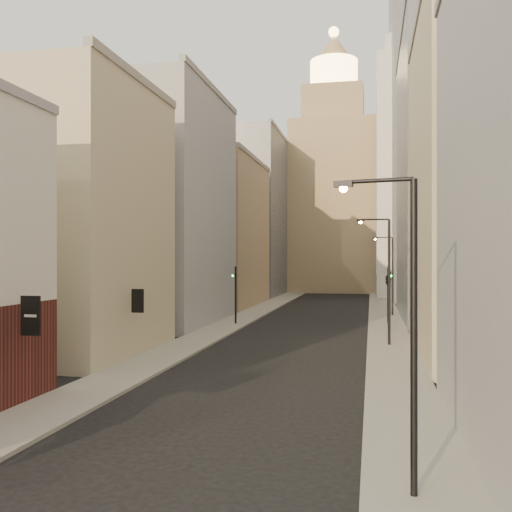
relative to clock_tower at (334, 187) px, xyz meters
The scene contains 16 objects.
sidewalk_left 41.32m from the clock_tower, 98.46° to the right, with size 3.00×140.00×0.15m, color gray.
sidewalk_right 41.64m from the clock_tower, 78.54° to the right, with size 3.00×140.00×0.15m, color gray.
left_bldg_beige 67.60m from the clock_tower, 99.46° to the right, with size 8.00×12.00×16.00m, color tan.
left_bldg_grey 51.76m from the clock_tower, 102.41° to the right, with size 8.00×16.00×20.00m, color gray.
left_bldg_tan 35.05m from the clock_tower, 108.97° to the right, with size 8.00×18.00×17.00m, color #917B5D.
left_bldg_wingrid 17.23m from the clock_tower, 132.51° to the right, with size 8.00×20.00×24.00m, color gray.
right_bldg_beige 63.81m from the clock_tower, 78.16° to the right, with size 8.00×16.00×20.00m, color tan.
right_bldg_wingrid 44.21m from the clock_tower, 72.80° to the right, with size 8.00×20.00×26.00m, color gray.
highrise 24.93m from the clock_tower, 36.38° to the right, with size 21.00×23.00×51.20m.
clock_tower is the anchor object (origin of this frame).
white_tower 17.83m from the clock_tower, 51.84° to the right, with size 8.00×8.00×41.50m.
streetlamp_near 84.60m from the clock_tower, 85.15° to the right, with size 2.01×0.55×7.72m.
streetlamp_mid 61.42m from the clock_tower, 83.14° to the right, with size 2.17×0.44×8.29m.
streetlamp_far 43.29m from the clock_tower, 78.70° to the right, with size 1.97×0.76×7.76m.
traffic_light_left 52.48m from the clock_tower, 95.72° to the right, with size 0.54×0.42×5.00m.
traffic_light_right 50.21m from the clock_tower, 80.88° to the right, with size 0.89×0.89×5.00m.
Camera 1 is at (5.28, -5.30, 5.82)m, focal length 40.00 mm.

